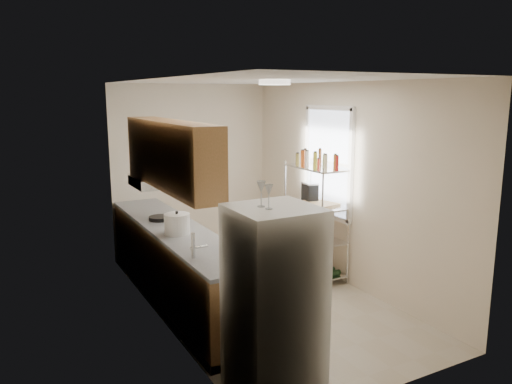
% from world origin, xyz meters
% --- Properties ---
extents(room, '(2.52, 4.42, 2.62)m').
position_xyz_m(room, '(0.00, 0.00, 1.30)').
color(room, '#B2A690').
rests_on(room, ground).
extents(counter_run, '(0.63, 3.51, 0.90)m').
position_xyz_m(counter_run, '(-0.92, 0.44, 0.45)').
color(counter_run, '#B87D4E').
rests_on(counter_run, ground).
extents(upper_cabinets, '(0.33, 2.20, 0.72)m').
position_xyz_m(upper_cabinets, '(-1.05, 0.10, 1.81)').
color(upper_cabinets, '#B87D4E').
rests_on(upper_cabinets, room).
extents(range_hood, '(0.50, 0.60, 0.12)m').
position_xyz_m(range_hood, '(-1.00, 0.90, 1.39)').
color(range_hood, '#B7BABC').
rests_on(range_hood, room).
extents(window, '(0.06, 1.00, 1.46)m').
position_xyz_m(window, '(1.23, 0.35, 1.55)').
color(window, white).
rests_on(window, room).
extents(bakers_rack, '(0.45, 0.90, 1.73)m').
position_xyz_m(bakers_rack, '(1.00, 0.30, 1.11)').
color(bakers_rack, silver).
rests_on(bakers_rack, ground).
extents(ceiling_dome, '(0.34, 0.34, 0.05)m').
position_xyz_m(ceiling_dome, '(0.00, -0.30, 2.57)').
color(ceiling_dome, white).
rests_on(ceiling_dome, room).
extents(refrigerator, '(0.66, 0.66, 1.59)m').
position_xyz_m(refrigerator, '(-0.87, -1.78, 0.80)').
color(refrigerator, white).
rests_on(refrigerator, ground).
extents(wine_glass_a, '(0.07, 0.07, 0.20)m').
position_xyz_m(wine_glass_a, '(-0.96, -1.72, 1.69)').
color(wine_glass_a, silver).
rests_on(wine_glass_a, refrigerator).
extents(wine_glass_b, '(0.07, 0.07, 0.19)m').
position_xyz_m(wine_glass_b, '(-0.94, -1.82, 1.69)').
color(wine_glass_b, silver).
rests_on(wine_glass_b, refrigerator).
extents(rice_cooker, '(0.29, 0.29, 0.23)m').
position_xyz_m(rice_cooker, '(-0.98, 0.18, 1.02)').
color(rice_cooker, white).
rests_on(rice_cooker, counter_run).
extents(frying_pan_large, '(0.34, 0.34, 0.05)m').
position_xyz_m(frying_pan_large, '(-0.96, 0.87, 0.92)').
color(frying_pan_large, black).
rests_on(frying_pan_large, counter_run).
extents(frying_pan_small, '(0.32, 0.32, 0.05)m').
position_xyz_m(frying_pan_small, '(-0.92, 0.88, 0.92)').
color(frying_pan_small, black).
rests_on(frying_pan_small, counter_run).
extents(cutting_board, '(0.46, 0.54, 0.03)m').
position_xyz_m(cutting_board, '(1.00, 0.24, 1.03)').
color(cutting_board, tan).
rests_on(cutting_board, bakers_rack).
extents(espresso_machine, '(0.18, 0.24, 0.26)m').
position_xyz_m(espresso_machine, '(1.00, 0.44, 1.14)').
color(espresso_machine, black).
rests_on(espresso_machine, bakers_rack).
extents(storage_bag, '(0.13, 0.15, 0.15)m').
position_xyz_m(storage_bag, '(0.90, 0.63, 0.64)').
color(storage_bag, maroon).
rests_on(storage_bag, bakers_rack).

